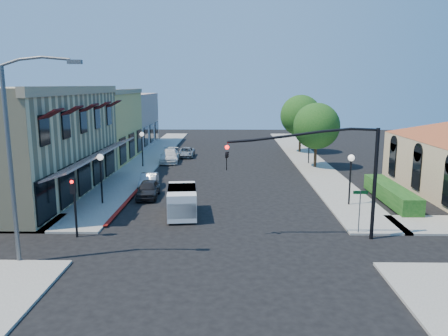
{
  "coord_description": "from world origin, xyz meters",
  "views": [
    {
      "loc": [
        0.43,
        -21.08,
        8.18
      ],
      "look_at": [
        -0.07,
        8.15,
        2.6
      ],
      "focal_mm": 35.0,
      "sensor_mm": 36.0,
      "label": 1
    }
  ],
  "objects_px": {
    "street_name_sign": "(360,205)",
    "lamppost_left_near": "(101,166)",
    "street_tree_a": "(316,126)",
    "street_tree_b": "(301,115)",
    "parked_car_a": "(148,189)",
    "parked_car_d": "(186,152)",
    "lamppost_left_far": "(142,140)",
    "secondary_signal": "(74,196)",
    "lamppost_right_far": "(309,138)",
    "lamppost_right_near": "(351,167)",
    "white_van": "(182,200)",
    "parked_car_c": "(170,156)",
    "signal_mast_arm": "(335,164)",
    "parked_car_b": "(149,181)",
    "cobra_streetlight": "(17,151)"
  },
  "relations": [
    {
      "from": "lamppost_left_far",
      "to": "parked_car_c",
      "type": "relative_size",
      "value": 0.75
    },
    {
      "from": "secondary_signal",
      "to": "lamppost_right_far",
      "type": "xyz_separation_m",
      "value": [
        16.5,
        22.59,
        0.42
      ]
    },
    {
      "from": "lamppost_right_far",
      "to": "lamppost_right_near",
      "type": "bearing_deg",
      "value": -90.0
    },
    {
      "from": "lamppost_left_near",
      "to": "lamppost_right_far",
      "type": "bearing_deg",
      "value": 43.26
    },
    {
      "from": "lamppost_left_near",
      "to": "parked_car_b",
      "type": "relative_size",
      "value": 0.99
    },
    {
      "from": "parked_car_d",
      "to": "parked_car_c",
      "type": "bearing_deg",
      "value": -111.2
    },
    {
      "from": "street_tree_b",
      "to": "parked_car_c",
      "type": "xyz_separation_m",
      "value": [
        -15.0,
        -7.0,
        -3.86
      ]
    },
    {
      "from": "lamppost_left_near",
      "to": "parked_car_d",
      "type": "distance_m",
      "value": 20.99
    },
    {
      "from": "lamppost_left_near",
      "to": "lamppost_right_near",
      "type": "relative_size",
      "value": 1.0
    },
    {
      "from": "street_tree_a",
      "to": "lamppost_left_far",
      "type": "bearing_deg",
      "value": 180.0
    },
    {
      "from": "street_tree_a",
      "to": "parked_car_d",
      "type": "distance_m",
      "value": 15.53
    },
    {
      "from": "parked_car_b",
      "to": "parked_car_d",
      "type": "xyz_separation_m",
      "value": [
        1.4,
        15.55,
        -0.06
      ]
    },
    {
      "from": "secondary_signal",
      "to": "lamppost_right_near",
      "type": "height_order",
      "value": "lamppost_right_near"
    },
    {
      "from": "parked_car_a",
      "to": "cobra_streetlight",
      "type": "bearing_deg",
      "value": -108.47
    },
    {
      "from": "cobra_streetlight",
      "to": "lamppost_right_near",
      "type": "bearing_deg",
      "value": 29.54
    },
    {
      "from": "white_van",
      "to": "parked_car_b",
      "type": "bearing_deg",
      "value": 115.15
    },
    {
      "from": "street_tree_a",
      "to": "parked_car_d",
      "type": "relative_size",
      "value": 1.67
    },
    {
      "from": "parked_car_b",
      "to": "signal_mast_arm",
      "type": "bearing_deg",
      "value": -47.43
    },
    {
      "from": "cobra_streetlight",
      "to": "street_name_sign",
      "type": "distance_m",
      "value": 17.54
    },
    {
      "from": "secondary_signal",
      "to": "white_van",
      "type": "bearing_deg",
      "value": 37.65
    },
    {
      "from": "street_tree_b",
      "to": "lamppost_right_far",
      "type": "relative_size",
      "value": 1.97
    },
    {
      "from": "secondary_signal",
      "to": "lamppost_left_far",
      "type": "distance_m",
      "value": 20.6
    },
    {
      "from": "white_van",
      "to": "parked_car_b",
      "type": "relative_size",
      "value": 1.17
    },
    {
      "from": "lamppost_right_near",
      "to": "parked_car_d",
      "type": "height_order",
      "value": "lamppost_right_near"
    },
    {
      "from": "street_name_sign",
      "to": "lamppost_left_near",
      "type": "relative_size",
      "value": 0.7
    },
    {
      "from": "white_van",
      "to": "parked_car_c",
      "type": "height_order",
      "value": "white_van"
    },
    {
      "from": "signal_mast_arm",
      "to": "lamppost_left_far",
      "type": "xyz_separation_m",
      "value": [
        -14.36,
        20.5,
        -1.35
      ]
    },
    {
      "from": "street_tree_b",
      "to": "lamppost_right_far",
      "type": "distance_m",
      "value": 8.21
    },
    {
      "from": "cobra_streetlight",
      "to": "lamppost_right_far",
      "type": "xyz_separation_m",
      "value": [
        17.65,
        26.0,
        -2.53
      ]
    },
    {
      "from": "street_tree_a",
      "to": "lamppost_left_near",
      "type": "height_order",
      "value": "street_tree_a"
    },
    {
      "from": "secondary_signal",
      "to": "street_name_sign",
      "type": "bearing_deg",
      "value": 2.93
    },
    {
      "from": "cobra_streetlight",
      "to": "parked_car_c",
      "type": "height_order",
      "value": "cobra_streetlight"
    },
    {
      "from": "parked_car_b",
      "to": "street_tree_a",
      "type": "bearing_deg",
      "value": 27.2
    },
    {
      "from": "lamppost_left_near",
      "to": "signal_mast_arm",
      "type": "bearing_deg",
      "value": -24.37
    },
    {
      "from": "signal_mast_arm",
      "to": "parked_car_d",
      "type": "relative_size",
      "value": 2.06
    },
    {
      "from": "street_tree_a",
      "to": "secondary_signal",
      "type": "bearing_deg",
      "value": -129.21
    },
    {
      "from": "street_tree_b",
      "to": "street_tree_a",
      "type": "bearing_deg",
      "value": -90.0
    },
    {
      "from": "parked_car_d",
      "to": "lamppost_left_near",
      "type": "bearing_deg",
      "value": -99.88
    },
    {
      "from": "street_tree_b",
      "to": "street_name_sign",
      "type": "xyz_separation_m",
      "value": [
        -1.3,
        -29.8,
        -2.85
      ]
    },
    {
      "from": "cobra_streetlight",
      "to": "parked_car_c",
      "type": "xyz_separation_m",
      "value": [
        2.95,
        27.0,
        -4.58
      ]
    },
    {
      "from": "parked_car_c",
      "to": "parked_car_a",
      "type": "bearing_deg",
      "value": -91.18
    },
    {
      "from": "street_name_sign",
      "to": "parked_car_b",
      "type": "bearing_deg",
      "value": 141.75
    },
    {
      "from": "lamppost_right_far",
      "to": "parked_car_b",
      "type": "xyz_separation_m",
      "value": [
        -14.7,
        -11.0,
        -2.14
      ]
    },
    {
      "from": "street_tree_b",
      "to": "signal_mast_arm",
      "type": "distance_m",
      "value": 30.65
    },
    {
      "from": "signal_mast_arm",
      "to": "lamppost_right_near",
      "type": "bearing_deg",
      "value": 67.88
    },
    {
      "from": "lamppost_right_near",
      "to": "lamppost_right_far",
      "type": "height_order",
      "value": "same"
    },
    {
      "from": "parked_car_a",
      "to": "parked_car_d",
      "type": "distance_m",
      "value": 18.53
    },
    {
      "from": "parked_car_a",
      "to": "lamppost_left_near",
      "type": "bearing_deg",
      "value": -146.39
    },
    {
      "from": "street_tree_b",
      "to": "parked_car_a",
      "type": "height_order",
      "value": "street_tree_b"
    },
    {
      "from": "lamppost_left_far",
      "to": "parked_car_d",
      "type": "distance_m",
      "value": 7.84
    }
  ]
}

